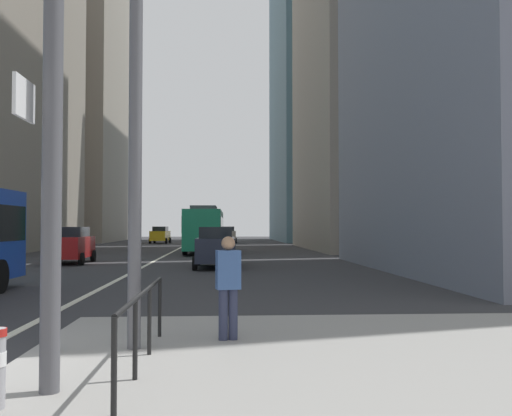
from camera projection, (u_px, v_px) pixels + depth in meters
ground_plane at (143, 267)px, 27.19m from camera, size 160.00×160.00×0.00m
median_island at (365, 389)px, 6.57m from camera, size 9.00×10.00×0.15m
lane_centre_line at (164, 256)px, 37.17m from camera, size 0.20×80.00×0.01m
office_tower_left_far at (72, 86)px, 74.16m from camera, size 12.25×19.21×40.93m
office_tower_right_far at (318, 58)px, 77.64m from camera, size 11.59×23.63×50.25m
city_bus_red_receding at (205, 228)px, 42.10m from camera, size 2.83×11.76×3.40m
car_oncoming_mid at (160, 235)px, 65.40m from camera, size 2.21×4.54×1.94m
car_receding_near at (216, 247)px, 26.76m from camera, size 2.05×4.55×1.94m
car_receding_far at (227, 235)px, 66.78m from camera, size 2.14×4.39×1.94m
car_oncoming_far at (70, 245)px, 29.92m from camera, size 2.14×4.43×1.94m
street_lamp_post at (136, 9)px, 8.56m from camera, size 5.50×0.32×8.00m
bollard_back at (47, 318)px, 8.13m from camera, size 0.20×0.20×0.90m
pedestrian_railing at (143, 311)px, 7.37m from camera, size 0.06×4.00×0.98m
pedestrian_waiting at (228, 282)px, 9.07m from camera, size 0.42×0.30×1.66m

